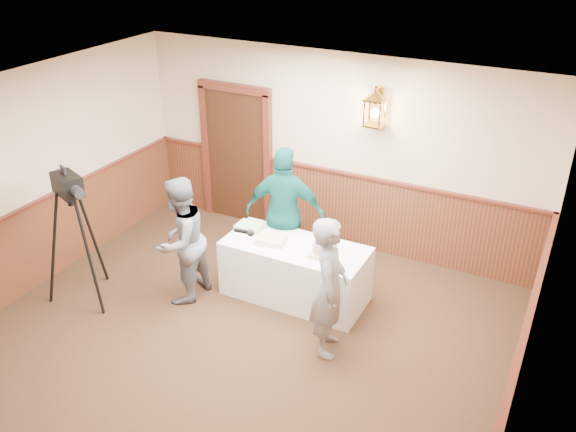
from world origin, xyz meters
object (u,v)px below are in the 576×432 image
at_px(interviewer, 181,241).
at_px(baker, 329,287).
at_px(tv_camera_rig, 78,245).
at_px(sheet_cake_yellow, 271,240).
at_px(sheet_cake_green, 249,227).
at_px(assistant_p, 285,213).
at_px(tiered_cake, 321,248).
at_px(display_table, 295,271).

xyz_separation_m(interviewer, baker, (2.04, -0.11, 0.01)).
distance_m(baker, tv_camera_rig, 3.18).
distance_m(sheet_cake_yellow, sheet_cake_green, 0.45).
relative_size(sheet_cake_green, tv_camera_rig, 0.18).
xyz_separation_m(assistant_p, tv_camera_rig, (-1.98, -1.70, -0.14)).
relative_size(baker, assistant_p, 0.92).
bearing_deg(tiered_cake, tv_camera_rig, -156.67).
bearing_deg(interviewer, sheet_cake_yellow, 123.31).
bearing_deg(display_table, sheet_cake_yellow, -167.04).
distance_m(display_table, baker, 1.18).
height_order(display_table, sheet_cake_green, sheet_cake_green).
height_order(tiered_cake, assistant_p, assistant_p).
bearing_deg(tiered_cake, assistant_p, 145.34).
bearing_deg(interviewer, sheet_cake_green, 146.28).
height_order(tiered_cake, tv_camera_rig, tv_camera_rig).
xyz_separation_m(sheet_cake_yellow, assistant_p, (-0.07, 0.52, 0.12)).
bearing_deg(tiered_cake, display_table, 169.25).
xyz_separation_m(tiered_cake, baker, (0.41, -0.69, -0.03)).
relative_size(sheet_cake_yellow, assistant_p, 0.19).
bearing_deg(assistant_p, baker, 120.28).
xyz_separation_m(baker, tv_camera_rig, (-3.14, -0.49, -0.06)).
relative_size(interviewer, tv_camera_rig, 0.96).
relative_size(tiered_cake, assistant_p, 0.16).
bearing_deg(baker, display_table, 26.90).
distance_m(sheet_cake_yellow, assistant_p, 0.54).
relative_size(sheet_cake_yellow, tv_camera_rig, 0.21).
distance_m(display_table, tiered_cake, 0.62).
distance_m(display_table, assistant_p, 0.79).
distance_m(display_table, sheet_cake_green, 0.83).
relative_size(sheet_cake_yellow, sheet_cake_green, 1.12).
relative_size(sheet_cake_yellow, interviewer, 0.21).
distance_m(baker, assistant_p, 1.68).
relative_size(display_table, tiered_cake, 6.10).
relative_size(tiered_cake, interviewer, 0.18).
bearing_deg(display_table, assistant_p, 129.81).
bearing_deg(assistant_p, tv_camera_rig, 27.05).
bearing_deg(assistant_p, sheet_cake_yellow, 84.15).
distance_m(assistant_p, tv_camera_rig, 2.61).
height_order(interviewer, tv_camera_rig, tv_camera_rig).
bearing_deg(sheet_cake_green, tiered_cake, -8.64).
xyz_separation_m(display_table, interviewer, (-1.25, -0.65, 0.45)).
distance_m(display_table, interviewer, 1.48).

